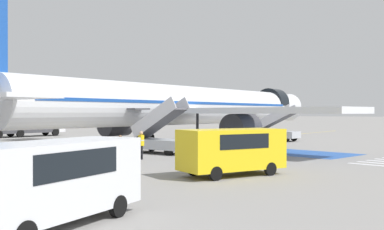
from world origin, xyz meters
name	(u,v)px	position (x,y,z in m)	size (l,w,h in m)	color
ground_plane	(188,145)	(0.00, 0.00, 0.00)	(600.00, 600.00, 0.00)	gray
apron_leadline_yellow	(184,144)	(0.36, 0.98, 0.00)	(0.20, 81.26, 0.01)	gold
apron_stand_patch_blue	(295,153)	(0.36, -11.38, 0.00)	(5.15, 8.84, 0.01)	#2856A8
apron_walkway_bar_0	(378,165)	(-3.24, -19.28, 0.00)	(0.44, 3.60, 0.01)	silver
airliner	(179,105)	(-0.36, 0.88, 3.70)	(46.93, 36.09, 11.51)	silver
boarding_stairs_forward	(275,132)	(11.13, -1.89, 0.97)	(2.87, 5.45, 3.89)	#ADB2BA
boarding_stairs_aft	(159,140)	(-7.30, -4.59, 1.02)	(2.87, 5.45, 4.20)	#ADB2BA
fuel_tanker	(22,123)	(-5.08, 24.91, 1.74)	(10.92, 3.49, 3.45)	#38383D
service_van_0	(52,176)	(-23.15, -19.22, 1.35)	(5.84, 3.55, 2.26)	silver
service_van_1	(232,148)	(-12.36, -16.15, 1.33)	(5.46, 3.14, 2.23)	yellow
baggage_cart	(264,145)	(2.37, -6.94, 0.26)	(2.76, 2.98, 0.87)	gray
ground_crew_0	(246,134)	(3.57, -4.02, 1.08)	(0.46, 0.47, 1.86)	black
ground_crew_1	(141,143)	(-10.95, -7.17, 1.06)	(0.31, 0.46, 1.83)	black
ground_crew_2	(120,146)	(-12.06, -6.42, 0.91)	(0.41, 0.49, 1.59)	black
traffic_cone_0	(97,159)	(-14.28, -7.19, 0.28)	(0.50, 0.50, 0.56)	orange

